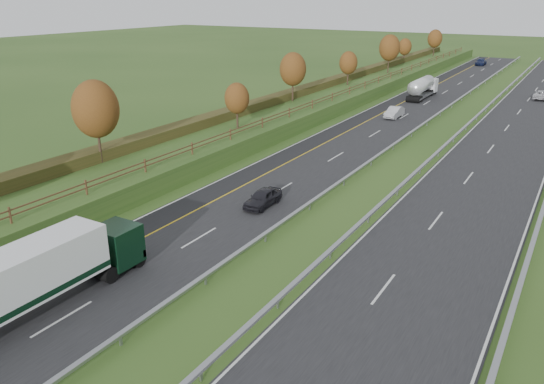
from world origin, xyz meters
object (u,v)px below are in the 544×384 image
(box_lorry, at_px, (14,286))
(car_oncoming, at_px, (542,95))
(car_small_far, at_px, (481,62))
(car_silver_mid, at_px, (394,112))
(car_dark_near, at_px, (263,198))
(road_tanker, at_px, (423,87))

(box_lorry, bearing_deg, car_oncoming, 78.61)
(box_lorry, relative_size, car_small_far, 3.04)
(car_silver_mid, bearing_deg, box_lorry, -89.20)
(box_lorry, distance_m, car_small_far, 130.20)
(car_dark_near, bearing_deg, car_small_far, 91.33)
(road_tanker, relative_size, car_small_far, 2.09)
(car_dark_near, distance_m, car_oncoming, 67.10)
(box_lorry, bearing_deg, road_tanker, 90.33)
(car_small_far, relative_size, car_oncoming, 0.97)
(car_silver_mid, xyz_separation_m, car_small_far, (-1.12, 70.29, 0.01))
(road_tanker, height_order, car_small_far, road_tanker)
(car_dark_near, height_order, car_small_far, car_small_far)
(car_silver_mid, bearing_deg, car_small_far, 92.26)
(car_dark_near, bearing_deg, road_tanker, 92.61)
(car_dark_near, relative_size, car_silver_mid, 0.90)
(car_dark_near, bearing_deg, box_lorry, -96.33)
(box_lorry, xyz_separation_m, car_small_far, (-0.56, 130.19, -1.51))
(road_tanker, distance_m, car_small_far, 52.58)
(road_tanker, height_order, car_dark_near, road_tanker)
(car_silver_mid, height_order, car_oncoming, car_silver_mid)
(car_small_far, xyz_separation_m, car_oncoming, (17.99, -43.71, -0.01))
(box_lorry, xyz_separation_m, car_oncoming, (17.42, 86.48, -1.52))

